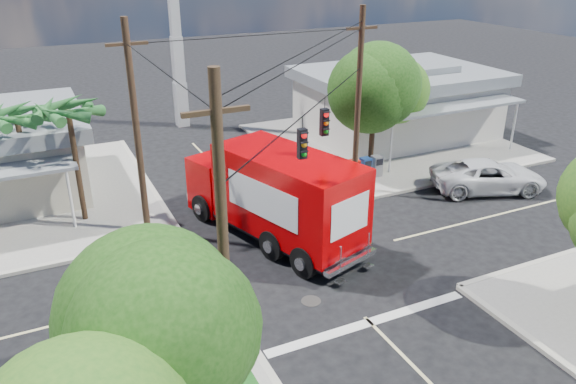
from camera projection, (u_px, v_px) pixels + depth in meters
ground at (310, 262)px, 22.06m from camera, size 120.00×120.00×0.00m
sidewalk_ne at (383, 142)px, 35.30m from camera, size 14.12×14.12×0.14m
sidewalk_nw at (2, 205)px, 26.75m from camera, size 14.12×14.12×0.14m
road_markings at (328, 280)px, 20.84m from camera, size 32.00×32.00×0.01m
building_ne at (397, 100)px, 35.93m from camera, size 11.80×10.20×4.50m
radio_tower at (176, 42)px, 36.52m from camera, size 0.80×0.80×17.00m
tree_sw_front at (178, 327)px, 11.33m from camera, size 3.88×3.78×6.03m
tree_ne_front at (376, 88)px, 28.56m from camera, size 4.21×4.14×6.66m
tree_ne_back at (392, 85)px, 31.64m from camera, size 3.77×3.66×5.82m
palm_nw_front at (68, 113)px, 23.28m from camera, size 3.01×3.08×5.59m
palm_nw_back at (16, 118)px, 23.88m from camera, size 3.01×3.08×5.19m
utility_poles at (254, 142)px, 20.88m from camera, size 12.00×10.68×9.00m
vending_boxes at (365, 168)px, 29.46m from camera, size 1.90×0.50×1.10m
delivery_truck at (275, 195)px, 23.13m from camera, size 5.27×9.39×3.90m
parked_car at (489, 176)px, 28.21m from camera, size 6.19×4.39×1.57m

